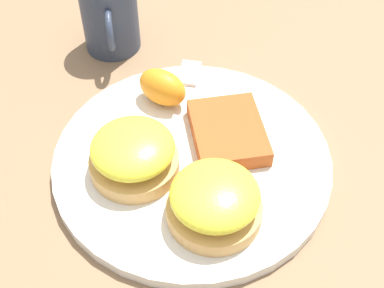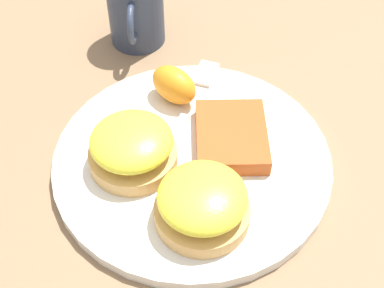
{
  "view_description": "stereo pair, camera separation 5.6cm",
  "coord_description": "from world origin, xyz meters",
  "px_view_note": "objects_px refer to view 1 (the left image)",
  "views": [
    {
      "loc": [
        0.37,
        -0.05,
        0.46
      ],
      "look_at": [
        0.0,
        0.0,
        0.03
      ],
      "focal_mm": 50.0,
      "sensor_mm": 36.0,
      "label": 1
    },
    {
      "loc": [
        0.37,
        0.01,
        0.46
      ],
      "look_at": [
        0.0,
        0.0,
        0.03
      ],
      "focal_mm": 50.0,
      "sensor_mm": 36.0,
      "label": 2
    }
  ],
  "objects_px": {
    "fork": "(179,111)",
    "cup": "(110,14)",
    "orange_wedge": "(162,87)",
    "sandwich_benedict_left": "(133,154)",
    "hashbrown_patty": "(228,132)",
    "sandwich_benedict_right": "(215,201)"
  },
  "relations": [
    {
      "from": "fork",
      "to": "cup",
      "type": "distance_m",
      "value": 0.17
    },
    {
      "from": "orange_wedge",
      "to": "fork",
      "type": "xyz_separation_m",
      "value": [
        0.02,
        0.02,
        -0.02
      ]
    },
    {
      "from": "sandwich_benedict_left",
      "to": "cup",
      "type": "xyz_separation_m",
      "value": [
        -0.23,
        -0.02,
        0.01
      ]
    },
    {
      "from": "orange_wedge",
      "to": "hashbrown_patty",
      "type": "bearing_deg",
      "value": 43.36
    },
    {
      "from": "sandwich_benedict_right",
      "to": "cup",
      "type": "height_order",
      "value": "cup"
    },
    {
      "from": "sandwich_benedict_right",
      "to": "orange_wedge",
      "type": "xyz_separation_m",
      "value": [
        -0.17,
        -0.03,
        -0.0
      ]
    },
    {
      "from": "sandwich_benedict_left",
      "to": "fork",
      "type": "xyz_separation_m",
      "value": [
        -0.08,
        0.06,
        -0.02
      ]
    },
    {
      "from": "sandwich_benedict_left",
      "to": "fork",
      "type": "height_order",
      "value": "sandwich_benedict_left"
    },
    {
      "from": "sandwich_benedict_left",
      "to": "fork",
      "type": "distance_m",
      "value": 0.1
    },
    {
      "from": "sandwich_benedict_left",
      "to": "cup",
      "type": "distance_m",
      "value": 0.23
    },
    {
      "from": "sandwich_benedict_left",
      "to": "hashbrown_patty",
      "type": "relative_size",
      "value": 0.98
    },
    {
      "from": "fork",
      "to": "orange_wedge",
      "type": "bearing_deg",
      "value": -143.87
    },
    {
      "from": "fork",
      "to": "cup",
      "type": "bearing_deg",
      "value": -155.09
    },
    {
      "from": "sandwich_benedict_right",
      "to": "hashbrown_patty",
      "type": "distance_m",
      "value": 0.11
    },
    {
      "from": "cup",
      "to": "orange_wedge",
      "type": "bearing_deg",
      "value": 22.75
    },
    {
      "from": "sandwich_benedict_left",
      "to": "hashbrown_patty",
      "type": "xyz_separation_m",
      "value": [
        -0.03,
        0.11,
        -0.01
      ]
    },
    {
      "from": "cup",
      "to": "sandwich_benedict_right",
      "type": "bearing_deg",
      "value": 16.49
    },
    {
      "from": "hashbrown_patty",
      "to": "cup",
      "type": "height_order",
      "value": "cup"
    },
    {
      "from": "orange_wedge",
      "to": "fork",
      "type": "distance_m",
      "value": 0.03
    },
    {
      "from": "sandwich_benedict_left",
      "to": "cup",
      "type": "relative_size",
      "value": 0.89
    },
    {
      "from": "hashbrown_patty",
      "to": "fork",
      "type": "height_order",
      "value": "hashbrown_patty"
    },
    {
      "from": "fork",
      "to": "sandwich_benedict_left",
      "type": "bearing_deg",
      "value": -35.99
    }
  ]
}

